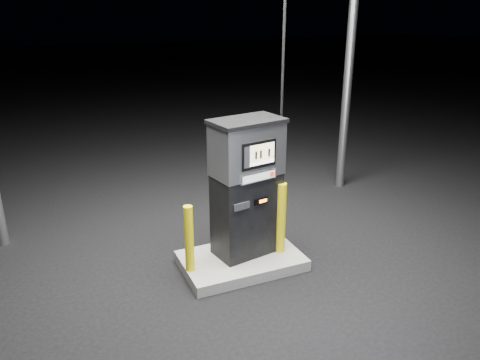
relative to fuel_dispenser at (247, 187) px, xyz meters
name	(u,v)px	position (x,y,z in m)	size (l,w,h in m)	color
ground	(241,266)	(-0.12, -0.10, -1.11)	(80.00, 80.00, 0.00)	black
pump_island	(241,261)	(-0.12, -0.10, -1.03)	(1.60, 1.00, 0.15)	#5F5F5B
fuel_dispenser	(247,187)	(0.00, 0.00, 0.00)	(1.07, 0.70, 3.86)	black
bollard_left	(189,239)	(-0.86, -0.15, -0.51)	(0.12, 0.12, 0.89)	#CAB90B
bollard_right	(281,218)	(0.43, -0.18, -0.46)	(0.13, 0.13, 1.00)	#CAB90B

